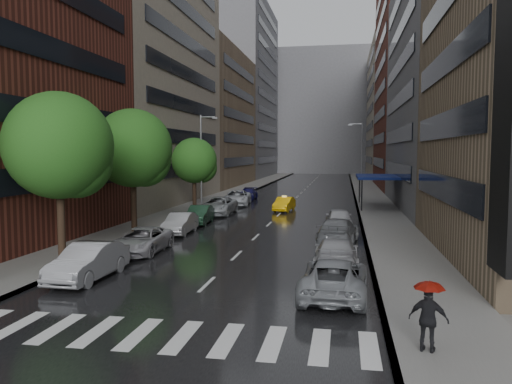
{
  "coord_description": "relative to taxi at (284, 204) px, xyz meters",
  "views": [
    {
      "loc": [
        5.7,
        -16.24,
        5.67
      ],
      "look_at": [
        0.0,
        16.11,
        3.0
      ],
      "focal_mm": 35.0,
      "sensor_mm": 36.0,
      "label": 1
    }
  ],
  "objects": [
    {
      "name": "ground",
      "position": [
        -0.15,
        -30.84,
        -0.67
      ],
      "size": [
        220.0,
        220.0,
        0.0
      ],
      "primitive_type": "plane",
      "color": "gray",
      "rests_on": "ground"
    },
    {
      "name": "road",
      "position": [
        -0.15,
        19.16,
        -0.66
      ],
      "size": [
        14.0,
        140.0,
        0.01
      ],
      "primitive_type": "cube",
      "color": "black",
      "rests_on": "ground"
    },
    {
      "name": "sidewalk_left",
      "position": [
        -9.15,
        19.16,
        -0.59
      ],
      "size": [
        4.0,
        140.0,
        0.15
      ],
      "primitive_type": "cube",
      "color": "gray",
      "rests_on": "ground"
    },
    {
      "name": "sidewalk_right",
      "position": [
        8.85,
        19.16,
        -0.59
      ],
      "size": [
        4.0,
        140.0,
        0.15
      ],
      "primitive_type": "cube",
      "color": "gray",
      "rests_on": "ground"
    },
    {
      "name": "crosswalk",
      "position": [
        0.05,
        -32.84,
        -0.65
      ],
      "size": [
        13.15,
        2.8,
        0.01
      ],
      "color": "silver",
      "rests_on": "ground"
    },
    {
      "name": "buildings_left",
      "position": [
        -15.15,
        27.95,
        15.32
      ],
      "size": [
        8.0,
        108.0,
        38.0
      ],
      "color": "maroon",
      "rests_on": "ground"
    },
    {
      "name": "buildings_right",
      "position": [
        14.85,
        25.86,
        14.37
      ],
      "size": [
        8.05,
        109.1,
        36.0
      ],
      "color": "#937A5B",
      "rests_on": "ground"
    },
    {
      "name": "building_far",
      "position": [
        -0.15,
        87.16,
        15.33
      ],
      "size": [
        40.0,
        14.0,
        32.0
      ],
      "primitive_type": "cube",
      "color": "slate",
      "rests_on": "ground"
    },
    {
      "name": "tree_near",
      "position": [
        -8.75,
        -23.76,
        5.3
      ],
      "size": [
        5.46,
        5.46,
        8.71
      ],
      "color": "#382619",
      "rests_on": "ground"
    },
    {
      "name": "tree_mid",
      "position": [
        -8.75,
        -14.73,
        5.23
      ],
      "size": [
        5.4,
        5.4,
        8.61
      ],
      "color": "#382619",
      "rests_on": "ground"
    },
    {
      "name": "tree_far",
      "position": [
        -8.75,
        -0.5,
        4.12
      ],
      "size": [
        4.4,
        4.4,
        7.01
      ],
      "color": "#382619",
      "rests_on": "ground"
    },
    {
      "name": "taxi",
      "position": [
        0.0,
        0.0,
        0.0
      ],
      "size": [
        1.86,
        4.17,
        1.33
      ],
      "primitive_type": "imported",
      "rotation": [
        0.0,
        0.0,
        -0.12
      ],
      "color": "yellow",
      "rests_on": "ground"
    },
    {
      "name": "parked_cars_left",
      "position": [
        -5.55,
        -7.38,
        0.09
      ],
      "size": [
        3.17,
        42.21,
        1.61
      ],
      "color": "#96979B",
      "rests_on": "ground"
    },
    {
      "name": "parked_cars_right",
      "position": [
        5.25,
        -20.01,
        0.11
      ],
      "size": [
        2.78,
        22.45,
        1.6
      ],
      "color": "gray",
      "rests_on": "ground"
    },
    {
      "name": "ped_red_umbrella",
      "position": [
        7.92,
        -33.07,
        0.66
      ],
      "size": [
        1.15,
        0.82,
        2.01
      ],
      "color": "black",
      "rests_on": "sidewalk_right"
    },
    {
      "name": "street_lamp_left",
      "position": [
        -7.87,
        -0.84,
        4.22
      ],
      "size": [
        1.74,
        0.22,
        9.0
      ],
      "color": "gray",
      "rests_on": "sidewalk_left"
    },
    {
      "name": "street_lamp_right",
      "position": [
        7.57,
        14.16,
        4.22
      ],
      "size": [
        1.74,
        0.22,
        9.0
      ],
      "color": "gray",
      "rests_on": "sidewalk_right"
    },
    {
      "name": "awning",
      "position": [
        8.84,
        4.16,
        2.47
      ],
      "size": [
        4.0,
        8.0,
        3.12
      ],
      "color": "navy",
      "rests_on": "sidewalk_right"
    }
  ]
}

